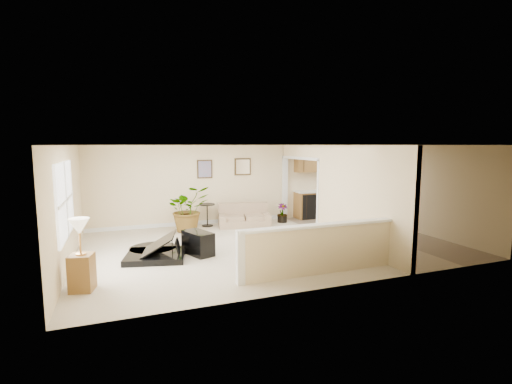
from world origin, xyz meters
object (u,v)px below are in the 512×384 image
object	(u,v)px
accent_table	(207,212)
small_plant	(282,214)
piano_bench	(198,243)
loveseat	(244,215)
palm_plant	(188,209)
lamp_stand	(81,260)
piano	(153,236)

from	to	relation	value
accent_table	small_plant	xyz separation A→B (m)	(2.42, -0.27, -0.19)
piano_bench	small_plant	size ratio (longest dim) A/B	1.31
loveseat	palm_plant	size ratio (longest dim) A/B	1.27
piano_bench	small_plant	bearing A→B (deg)	38.09
piano_bench	lamp_stand	size ratio (longest dim) A/B	0.63
piano_bench	palm_plant	world-z (taller)	palm_plant
piano	loveseat	xyz separation A→B (m)	(2.93, 2.41, -0.16)
piano	accent_table	world-z (taller)	piano
small_plant	piano	bearing A→B (deg)	-150.01
palm_plant	small_plant	size ratio (longest dim) A/B	2.23
loveseat	palm_plant	world-z (taller)	palm_plant
small_plant	loveseat	bearing A→B (deg)	-177.65
small_plant	lamp_stand	world-z (taller)	lamp_stand
accent_table	small_plant	size ratio (longest dim) A/B	1.14
small_plant	piano_bench	bearing A→B (deg)	-141.91
loveseat	small_plant	size ratio (longest dim) A/B	2.85
lamp_stand	small_plant	bearing A→B (deg)	35.49
piano_bench	loveseat	size ratio (longest dim) A/B	0.46
piano_bench	accent_table	xyz separation A→B (m)	(0.88, 2.86, 0.18)
lamp_stand	piano_bench	bearing A→B (deg)	31.47
piano	palm_plant	xyz separation A→B (m)	(1.18, 2.26, 0.15)
loveseat	accent_table	world-z (taller)	loveseat
accent_table	lamp_stand	world-z (taller)	lamp_stand
lamp_stand	loveseat	bearing A→B (deg)	42.77
piano_bench	accent_table	size ratio (longest dim) A/B	1.15
piano	lamp_stand	world-z (taller)	lamp_stand
piano_bench	loveseat	xyz separation A→B (m)	(1.95, 2.53, 0.07)
small_plant	lamp_stand	distance (m)	6.88
loveseat	lamp_stand	xyz separation A→B (m)	(-4.26, -3.94, 0.20)
lamp_stand	accent_table	bearing A→B (deg)	53.29
accent_table	palm_plant	distance (m)	0.85
piano_bench	lamp_stand	bearing A→B (deg)	-148.53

